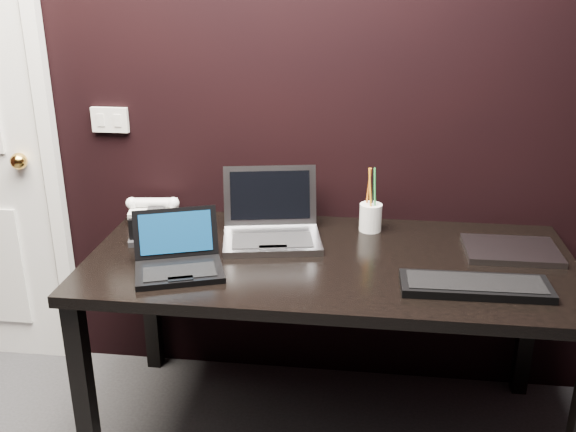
# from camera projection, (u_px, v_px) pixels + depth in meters

# --- Properties ---
(wall_back) EXTENTS (4.00, 0.00, 4.00)m
(wall_back) POSITION_uv_depth(u_px,v_px,m) (262.00, 77.00, 2.46)
(wall_back) COLOR black
(wall_back) RESTS_ON ground
(wall_switch) EXTENTS (0.15, 0.02, 0.10)m
(wall_switch) POSITION_uv_depth(u_px,v_px,m) (110.00, 120.00, 2.58)
(wall_switch) COLOR silver
(wall_switch) RESTS_ON wall_back
(desk) EXTENTS (1.70, 0.80, 0.74)m
(desk) POSITION_uv_depth(u_px,v_px,m) (330.00, 277.00, 2.28)
(desk) COLOR black
(desk) RESTS_ON ground
(netbook) EXTENTS (0.35, 0.33, 0.18)m
(netbook) POSITION_uv_depth(u_px,v_px,m) (178.00, 260.00, 2.14)
(netbook) COLOR black
(netbook) RESTS_ON desk
(silver_laptop) EXTENTS (0.41, 0.38, 0.24)m
(silver_laptop) POSITION_uv_depth(u_px,v_px,m) (271.00, 228.00, 2.39)
(silver_laptop) COLOR #A0A1A6
(silver_laptop) RESTS_ON desk
(ext_keyboard) EXTENTS (0.47, 0.17, 0.03)m
(ext_keyboard) POSITION_uv_depth(u_px,v_px,m) (475.00, 286.00, 2.02)
(ext_keyboard) COLOR black
(ext_keyboard) RESTS_ON desk
(closed_laptop) EXTENTS (0.33, 0.24, 0.02)m
(closed_laptop) POSITION_uv_depth(u_px,v_px,m) (511.00, 250.00, 2.28)
(closed_laptop) COLOR #99989E
(closed_laptop) RESTS_ON desk
(desk_phone) EXTENTS (0.22, 0.18, 0.11)m
(desk_phone) POSITION_uv_depth(u_px,v_px,m) (154.00, 211.00, 2.58)
(desk_phone) COLOR silver
(desk_phone) RESTS_ON desk
(mobile_phone) EXTENTS (0.07, 0.06, 0.10)m
(mobile_phone) POSITION_uv_depth(u_px,v_px,m) (136.00, 235.00, 2.35)
(mobile_phone) COLOR black
(mobile_phone) RESTS_ON desk
(pen_cup) EXTENTS (0.09, 0.09, 0.25)m
(pen_cup) POSITION_uv_depth(u_px,v_px,m) (371.00, 216.00, 2.46)
(pen_cup) COLOR white
(pen_cup) RESTS_ON desk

